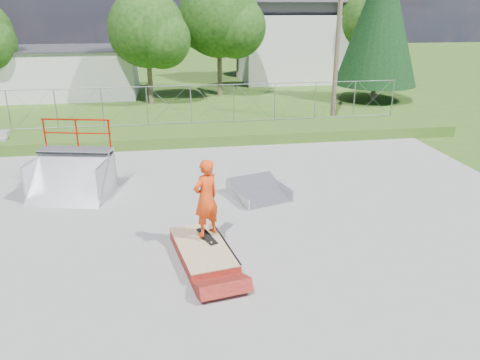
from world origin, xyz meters
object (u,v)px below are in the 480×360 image
at_px(grind_box, 203,252).
at_px(skater, 206,201).
at_px(quarter_pipe, 68,163).
at_px(flat_bank_ramp, 259,191).

xyz_separation_m(grind_box, skater, (0.14, 0.34, 1.19)).
height_order(quarter_pipe, flat_bank_ramp, quarter_pipe).
distance_m(quarter_pipe, skater, 5.71).
bearing_deg(skater, grind_box, 34.84).
bearing_deg(quarter_pipe, grind_box, -36.83).
xyz_separation_m(flat_bank_ramp, skater, (-1.96, -3.12, 1.12)).
bearing_deg(grind_box, skater, 57.70).
bearing_deg(grind_box, flat_bank_ramp, 48.64).
relative_size(quarter_pipe, flat_bank_ramp, 1.37).
xyz_separation_m(grind_box, flat_bank_ramp, (2.10, 3.46, 0.07)).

